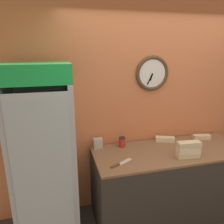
# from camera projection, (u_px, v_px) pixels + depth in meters

# --- Properties ---
(wall_back) EXTENTS (5.20, 0.10, 2.70)m
(wall_back) POSITION_uv_depth(u_px,v_px,m) (158.00, 105.00, 2.90)
(wall_back) COLOR #D17547
(wall_back) RESTS_ON ground_plane
(prep_counter) EXTENTS (1.87, 0.73, 0.89)m
(prep_counter) POSITION_uv_depth(u_px,v_px,m) (168.00, 182.00, 2.78)
(prep_counter) COLOR #332D28
(prep_counter) RESTS_ON ground_plane
(beverage_cooler) EXTENTS (0.64, 0.62, 1.96)m
(beverage_cooler) POSITION_uv_depth(u_px,v_px,m) (44.00, 148.00, 2.34)
(beverage_cooler) COLOR #B2B7BC
(beverage_cooler) RESTS_ON ground_plane
(sandwich_stack_bottom) EXTENTS (0.27, 0.12, 0.06)m
(sandwich_stack_bottom) POSITION_uv_depth(u_px,v_px,m) (188.00, 155.00, 2.47)
(sandwich_stack_bottom) COLOR beige
(sandwich_stack_bottom) RESTS_ON prep_counter
(sandwich_stack_middle) EXTENTS (0.27, 0.11, 0.06)m
(sandwich_stack_middle) POSITION_uv_depth(u_px,v_px,m) (188.00, 150.00, 2.46)
(sandwich_stack_middle) COLOR beige
(sandwich_stack_middle) RESTS_ON sandwich_stack_bottom
(sandwich_stack_top) EXTENTS (0.27, 0.11, 0.06)m
(sandwich_stack_top) POSITION_uv_depth(u_px,v_px,m) (189.00, 144.00, 2.44)
(sandwich_stack_top) COLOR beige
(sandwich_stack_top) RESTS_ON sandwich_stack_middle
(sandwich_flat_left) EXTENTS (0.24, 0.13, 0.06)m
(sandwich_flat_left) POSITION_uv_depth(u_px,v_px,m) (202.00, 137.00, 2.97)
(sandwich_flat_left) COLOR beige
(sandwich_flat_left) RESTS_ON prep_counter
(sandwich_flat_right) EXTENTS (0.26, 0.17, 0.06)m
(sandwich_flat_right) POSITION_uv_depth(u_px,v_px,m) (165.00, 139.00, 2.89)
(sandwich_flat_right) COLOR beige
(sandwich_flat_right) RESTS_ON prep_counter
(chefs_knife) EXTENTS (0.28, 0.17, 0.02)m
(chefs_knife) POSITION_uv_depth(u_px,v_px,m) (119.00, 164.00, 2.32)
(chefs_knife) COLOR silver
(chefs_knife) RESTS_ON prep_counter
(condiment_jar) EXTENTS (0.08, 0.08, 0.13)m
(condiment_jar) POSITION_uv_depth(u_px,v_px,m) (122.00, 142.00, 2.73)
(condiment_jar) COLOR #B72D23
(condiment_jar) RESTS_ON prep_counter
(napkin_dispenser) EXTENTS (0.11, 0.09, 0.12)m
(napkin_dispenser) POSITION_uv_depth(u_px,v_px,m) (98.00, 143.00, 2.70)
(napkin_dispenser) COLOR #B7B2AD
(napkin_dispenser) RESTS_ON prep_counter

